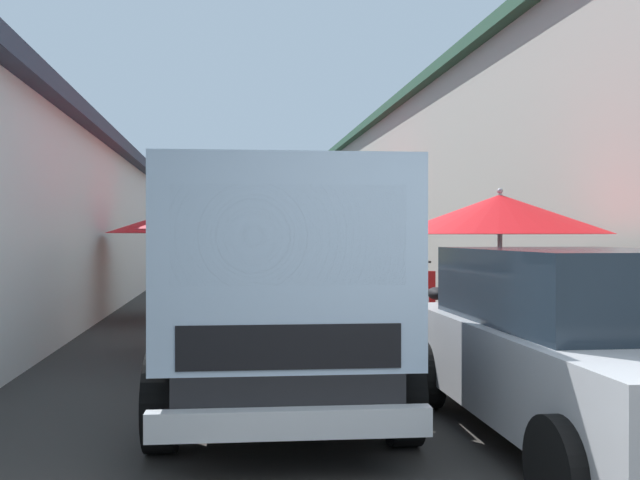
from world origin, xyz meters
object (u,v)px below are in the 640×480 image
(fruit_stall_far_left, at_px, (181,231))
(delivery_truck, at_px, (281,298))
(hatchback_car, at_px, (589,346))
(fruit_stall_mid_lane, at_px, (362,224))
(vendor_in_shade, at_px, (198,263))
(parked_scooter, at_px, (432,303))
(fruit_stall_near_right, at_px, (319,234))
(vendor_by_crates, at_px, (231,269))
(fruit_stall_near_left, at_px, (222,232))
(fruit_stall_far_right, at_px, (499,228))

(fruit_stall_far_left, relative_size, delivery_truck, 0.55)
(hatchback_car, bearing_deg, fruit_stall_mid_lane, -4.03)
(vendor_in_shade, bearing_deg, parked_scooter, -138.17)
(fruit_stall_near_right, bearing_deg, fruit_stall_far_left, 155.51)
(parked_scooter, bearing_deg, fruit_stall_mid_lane, -2.24)
(fruit_stall_mid_lane, height_order, vendor_in_shade, fruit_stall_mid_lane)
(delivery_truck, bearing_deg, vendor_in_shade, 6.17)
(fruit_stall_near_right, height_order, vendor_by_crates, fruit_stall_near_right)
(delivery_truck, bearing_deg, hatchback_car, -112.90)
(fruit_stall_near_left, xyz_separation_m, hatchback_car, (-4.78, -2.70, -0.87))
(fruit_stall_far_left, bearing_deg, delivery_truck, -170.50)
(parked_scooter, bearing_deg, vendor_in_shade, 41.83)
(fruit_stall_mid_lane, xyz_separation_m, hatchback_car, (-13.86, 0.98, -1.15))
(fruit_stall_near_left, height_order, delivery_truck, fruit_stall_near_left)
(fruit_stall_mid_lane, bearing_deg, fruit_stall_near_right, 15.33)
(fruit_stall_near_right, height_order, vendor_in_shade, fruit_stall_near_right)
(hatchback_car, height_order, vendor_in_shade, vendor_in_shade)
(delivery_truck, bearing_deg, parked_scooter, -28.16)
(hatchback_car, bearing_deg, fruit_stall_near_left, 29.43)
(fruit_stall_near_left, distance_m, parked_scooter, 3.89)
(fruit_stall_far_left, height_order, vendor_in_shade, fruit_stall_far_left)
(hatchback_car, relative_size, vendor_by_crates, 2.33)
(fruit_stall_far_left, distance_m, parked_scooter, 4.91)
(fruit_stall_mid_lane, relative_size, fruit_stall_near_right, 1.22)
(fruit_stall_far_left, xyz_separation_m, vendor_in_shade, (2.09, -0.23, -0.68))
(fruit_stall_near_right, xyz_separation_m, vendor_by_crates, (-9.21, 2.75, -0.62))
(vendor_by_crates, bearing_deg, hatchback_car, -161.16)
(fruit_stall_far_left, bearing_deg, fruit_stall_far_right, -144.28)
(fruit_stall_near_left, relative_size, delivery_truck, 0.47)
(fruit_stall_mid_lane, xyz_separation_m, vendor_in_shade, (-3.15, 4.23, -0.92))
(fruit_stall_near_left, distance_m, fruit_stall_far_right, 3.67)
(hatchback_car, height_order, parked_scooter, hatchback_car)
(parked_scooter, bearing_deg, fruit_stall_near_left, 114.26)
(fruit_stall_near_right, distance_m, parked_scooter, 10.47)
(vendor_by_crates, distance_m, parked_scooter, 3.49)
(fruit_stall_near_right, relative_size, fruit_stall_far_left, 0.81)
(fruit_stall_far_left, height_order, fruit_stall_far_right, fruit_stall_far_left)
(vendor_by_crates, height_order, vendor_in_shade, vendor_by_crates)
(fruit_stall_mid_lane, distance_m, vendor_by_crates, 7.34)
(parked_scooter, bearing_deg, fruit_stall_far_left, 61.02)
(fruit_stall_near_left, relative_size, fruit_stall_mid_lane, 0.87)
(vendor_in_shade, bearing_deg, hatchback_car, -163.09)
(fruit_stall_mid_lane, bearing_deg, fruit_stall_far_left, 139.61)
(fruit_stall_mid_lane, relative_size, delivery_truck, 0.54)
(fruit_stall_near_left, bearing_deg, delivery_truck, -172.58)
(parked_scooter, bearing_deg, fruit_stall_near_right, 2.67)
(vendor_by_crates, bearing_deg, fruit_stall_far_left, 39.47)
(delivery_truck, relative_size, vendor_in_shade, 2.99)
(delivery_truck, relative_size, vendor_by_crates, 2.96)
(fruit_stall_far_left, xyz_separation_m, fruit_stall_far_right, (-5.58, -4.01, -0.00))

